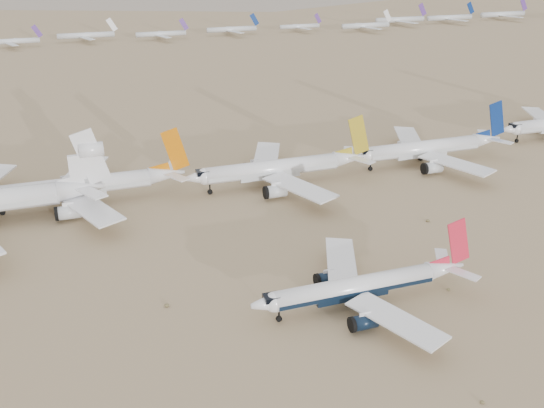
# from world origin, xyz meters

# --- Properties ---
(ground) EXTENTS (7000.00, 7000.00, 0.00)m
(ground) POSITION_xyz_m (0.00, 0.00, 0.00)
(ground) COLOR #7B6347
(ground) RESTS_ON ground
(main_airliner) EXTENTS (43.60, 42.59, 15.39)m
(main_airliner) POSITION_xyz_m (5.72, 2.73, 4.23)
(main_airliner) COLOR white
(main_airliner) RESTS_ON ground
(row2_navy_widebody) EXTENTS (51.09, 49.96, 18.18)m
(row2_navy_widebody) POSITION_xyz_m (61.22, 67.61, 5.07)
(row2_navy_widebody) COLOR white
(row2_navy_widebody) RESTS_ON ground
(row2_gold_tail) EXTENTS (52.01, 50.87, 18.52)m
(row2_gold_tail) POSITION_xyz_m (11.17, 65.76, 5.18)
(row2_gold_tail) COLOR white
(row2_gold_tail) RESTS_ON ground
(row2_orange_tail) EXTENTS (52.62, 51.47, 18.77)m
(row2_orange_tail) POSITION_xyz_m (-42.10, 69.87, 5.27)
(row2_orange_tail) COLOR white
(row2_orange_tail) RESTS_ON ground
(distant_storage_row) EXTENTS (675.93, 62.28, 15.79)m
(distant_storage_row) POSITION_xyz_m (59.94, 345.10, 4.44)
(distant_storage_row) COLOR silver
(distant_storage_row) RESTS_ON ground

